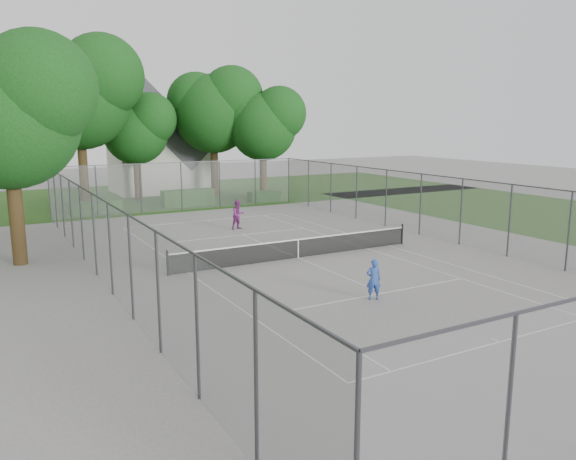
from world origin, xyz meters
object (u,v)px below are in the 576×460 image
house (159,147)px  woman_player (238,215)px  tennis_net (298,248)px  girl_player (374,279)px

house → woman_player: (-1.31, -20.50, -3.22)m
tennis_net → house: 28.93m
tennis_net → girl_player: 6.85m
tennis_net → girl_player: bearing=-96.5°
girl_player → tennis_net: bearing=-73.4°
girl_player → woman_player: woman_player is taller
house → woman_player: 20.79m
woman_player → house: bearing=77.3°
woman_player → tennis_net: bearing=-102.9°
tennis_net → house: (1.85, 28.65, 3.59)m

